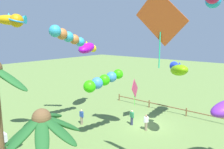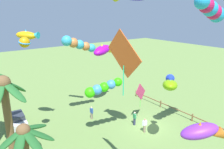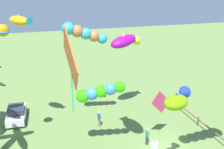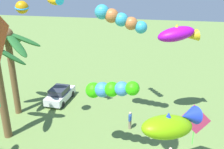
# 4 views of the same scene
# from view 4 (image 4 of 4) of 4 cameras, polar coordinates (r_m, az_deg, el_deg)

# --- Properties ---
(palm_tree_1) EXTENTS (5.29, 5.13, 7.95)m
(palm_tree_1) POSITION_cam_4_polar(r_m,az_deg,el_deg) (23.54, -21.86, 5.14)
(palm_tree_1) COLOR brown
(palm_tree_1) RESTS_ON ground
(parked_car_0) EXTENTS (4.01, 1.96, 1.51)m
(parked_car_0) POSITION_cam_4_polar(r_m,az_deg,el_deg) (26.49, -11.48, -4.31)
(parked_car_0) COLOR silver
(parked_car_0) RESTS_ON ground
(spectator_2) EXTENTS (0.55, 0.26, 1.59)m
(spectator_2) POSITION_cam_4_polar(r_m,az_deg,el_deg) (21.58, 4.02, -10.08)
(spectator_2) COLOR gray
(spectator_2) RESTS_ON ground
(kite_fish_2) EXTENTS (2.63, 2.92, 1.36)m
(kite_fish_2) POSITION_cam_4_polar(r_m,az_deg,el_deg) (11.02, 12.92, -10.85)
(kite_fish_2) COLOR #74B70C
(kite_tube_5) EXTENTS (1.87, 3.64, 1.74)m
(kite_tube_5) POSITION_cam_4_polar(r_m,az_deg,el_deg) (16.31, -0.58, -3.33)
(kite_tube_5) COLOR #30D30D
(kite_ball_7) EXTENTS (1.30, 1.30, 0.86)m
(kite_ball_7) POSITION_cam_4_polar(r_m,az_deg,el_deg) (18.78, -19.37, 13.90)
(kite_ball_7) COLOR #CA8A0D
(kite_diamond_8) EXTENTS (0.60, 2.03, 2.93)m
(kite_diamond_8) POSITION_cam_4_polar(r_m,az_deg,el_deg) (17.32, 18.01, -9.60)
(kite_diamond_8) COLOR #C23160
(kite_fish_9) EXTENTS (2.59, 3.73, 1.61)m
(kite_fish_9) POSITION_cam_4_polar(r_m,az_deg,el_deg) (21.20, 14.53, 8.68)
(kite_fish_9) COLOR #9B0DB4
(kite_fish_10) EXTENTS (2.32, 2.14, 0.98)m
(kite_fish_10) POSITION_cam_4_polar(r_m,az_deg,el_deg) (20.92, -12.56, 15.93)
(kite_fish_10) COLOR orange
(kite_tube_11) EXTENTS (1.11, 3.94, 2.04)m
(kite_tube_11) POSITION_cam_4_polar(r_m,az_deg,el_deg) (19.34, 1.54, 12.31)
(kite_tube_11) COLOR #2F9DC1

